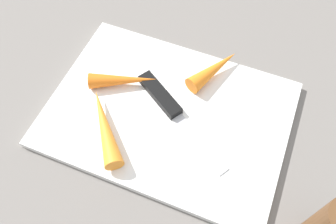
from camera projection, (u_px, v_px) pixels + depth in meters
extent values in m
plane|color=slate|center=(168.00, 116.00, 0.55)|extent=(1.40, 1.40, 0.00)
cube|color=white|center=(168.00, 114.00, 0.55)|extent=(0.36, 0.26, 0.01)
cube|color=#B7B7BC|center=(199.00, 143.00, 0.51)|extent=(0.10, 0.07, 0.00)
cube|color=black|center=(160.00, 95.00, 0.55)|extent=(0.09, 0.07, 0.01)
cone|color=orange|center=(124.00, 80.00, 0.56)|extent=(0.11, 0.07, 0.03)
cone|color=orange|center=(105.00, 126.00, 0.51)|extent=(0.10, 0.12, 0.03)
cone|color=orange|center=(214.00, 69.00, 0.56)|extent=(0.07, 0.10, 0.03)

